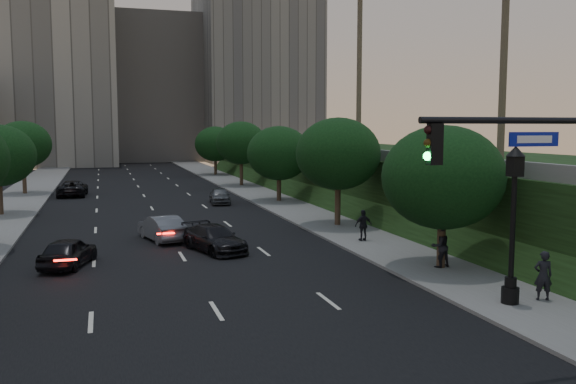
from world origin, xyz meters
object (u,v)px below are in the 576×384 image
object	(u,v)px
street_lamp	(513,231)
sedan_near_right	(215,239)
sedan_mid_left	(162,228)
traffic_signal_mast	(570,226)
sedan_far_left	(73,188)
sedan_near_left	(68,252)
pedestrian_a	(543,275)
pedestrian_c	(363,225)
sedan_far_right	(220,196)
pedestrian_b	(440,246)

from	to	relation	value
street_lamp	sedan_near_right	distance (m)	14.78
sedan_mid_left	sedan_near_right	distance (m)	4.34
traffic_signal_mast	sedan_far_left	size ratio (longest dim) A/B	1.37
sedan_near_left	sedan_far_left	xyz separation A→B (m)	(-1.03, 29.28, 0.04)
pedestrian_a	pedestrian_c	bearing A→B (deg)	-62.44
sedan_far_left	pedestrian_a	bearing A→B (deg)	116.41
traffic_signal_mast	sedan_far_left	distance (m)	47.11
sedan_far_left	pedestrian_a	distance (m)	43.63
street_lamp	sedan_far_right	world-z (taller)	street_lamp
pedestrian_b	sedan_near_right	bearing A→B (deg)	-47.64
pedestrian_a	pedestrian_b	size ratio (longest dim) A/B	0.95
street_lamp	sedan_far_left	world-z (taller)	street_lamp
sedan_far_right	pedestrian_b	distance (m)	25.85
sedan_far_left	sedan_far_right	xyz separation A→B (m)	(11.55, -9.25, -0.06)
traffic_signal_mast	sedan_mid_left	size ratio (longest dim) A/B	1.66
street_lamp	pedestrian_b	size ratio (longest dim) A/B	3.07
sedan_near_left	sedan_far_left	bearing A→B (deg)	-70.10
sedan_far_left	sedan_far_right	size ratio (longest dim) A/B	1.34
street_lamp	pedestrian_b	xyz separation A→B (m)	(0.56, 5.48, -1.57)
traffic_signal_mast	pedestrian_c	distance (m)	17.22
traffic_signal_mast	sedan_near_left	bearing A→B (deg)	129.16
sedan_mid_left	pedestrian_a	world-z (taller)	pedestrian_a
sedan_near_left	pedestrian_a	xyz separation A→B (m)	(16.08, -10.85, 0.35)
sedan_far_left	street_lamp	bearing A→B (deg)	114.79
pedestrian_a	pedestrian_b	bearing A→B (deg)	-61.05
sedan_far_left	sedan_near_right	bearing A→B (deg)	108.94
sedan_near_right	pedestrian_a	size ratio (longest dim) A/B	2.58
pedestrian_b	traffic_signal_mast	bearing A→B (deg)	66.94
traffic_signal_mast	sedan_near_right	bearing A→B (deg)	109.34
sedan_near_left	sedan_mid_left	distance (m)	6.87
sedan_far_right	sedan_far_left	bearing A→B (deg)	147.07
sedan_near_left	pedestrian_a	world-z (taller)	pedestrian_a
traffic_signal_mast	sedan_far_right	bearing A→B (deg)	93.60
pedestrian_a	pedestrian_b	distance (m)	5.53
sedan_far_right	pedestrian_a	xyz separation A→B (m)	(5.56, -30.88, 0.37)
sedan_near_left	pedestrian_c	bearing A→B (deg)	-157.36
traffic_signal_mast	sedan_far_left	bearing A→B (deg)	107.06
pedestrian_a	pedestrian_c	world-z (taller)	pedestrian_a
sedan_near_left	pedestrian_b	bearing A→B (deg)	178.55
pedestrian_a	pedestrian_c	xyz separation A→B (m)	(-1.40, 12.07, -0.04)
street_lamp	pedestrian_a	xyz separation A→B (m)	(1.32, -0.00, -1.62)
sedan_far_left	sedan_near_left	bearing A→B (deg)	95.32
sedan_near_left	sedan_far_right	xyz separation A→B (m)	(10.52, 20.03, -0.02)
sedan_mid_left	pedestrian_a	bearing A→B (deg)	111.88
street_lamp	pedestrian_b	world-z (taller)	street_lamp
pedestrian_a	pedestrian_c	size ratio (longest dim) A/B	1.05
sedan_near_right	pedestrian_c	bearing A→B (deg)	-19.05
sedan_far_right	sedan_near_left	bearing A→B (deg)	-111.95
pedestrian_c	sedan_near_left	bearing A→B (deg)	1.39
sedan_far_left	pedestrian_b	xyz separation A→B (m)	(16.34, -34.65, 0.36)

